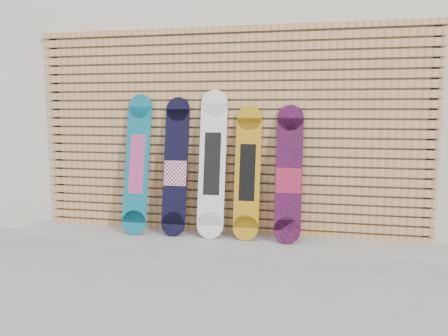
{
  "coord_description": "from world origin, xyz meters",
  "views": [
    {
      "loc": [
        0.75,
        -3.59,
        1.44
      ],
      "look_at": [
        -0.15,
        0.75,
        0.85
      ],
      "focal_mm": 35.0,
      "sensor_mm": 36.0,
      "label": 1
    }
  ],
  "objects_px": {
    "snowboard_0": "(137,164)",
    "snowboard_1": "(176,167)",
    "snowboard_3": "(247,172)",
    "snowboard_4": "(289,175)",
    "snowboard_2": "(212,164)"
  },
  "relations": [
    {
      "from": "snowboard_3",
      "to": "snowboard_4",
      "type": "xyz_separation_m",
      "value": [
        0.42,
        -0.02,
        -0.01
      ]
    },
    {
      "from": "snowboard_1",
      "to": "snowboard_3",
      "type": "xyz_separation_m",
      "value": [
        0.77,
        0.0,
        -0.03
      ]
    },
    {
      "from": "snowboard_1",
      "to": "snowboard_2",
      "type": "bearing_deg",
      "value": 0.35
    },
    {
      "from": "snowboard_1",
      "to": "snowboard_2",
      "type": "height_order",
      "value": "snowboard_2"
    },
    {
      "from": "snowboard_0",
      "to": "snowboard_2",
      "type": "distance_m",
      "value": 0.83
    },
    {
      "from": "snowboard_0",
      "to": "snowboard_1",
      "type": "height_order",
      "value": "snowboard_0"
    },
    {
      "from": "snowboard_0",
      "to": "snowboard_3",
      "type": "height_order",
      "value": "snowboard_0"
    },
    {
      "from": "snowboard_0",
      "to": "snowboard_1",
      "type": "relative_size",
      "value": 1.02
    },
    {
      "from": "snowboard_0",
      "to": "snowboard_1",
      "type": "xyz_separation_m",
      "value": [
        0.43,
        0.02,
        -0.03
      ]
    },
    {
      "from": "snowboard_0",
      "to": "snowboard_3",
      "type": "relative_size",
      "value": 1.09
    },
    {
      "from": "snowboard_2",
      "to": "snowboard_3",
      "type": "bearing_deg",
      "value": 0.39
    },
    {
      "from": "snowboard_3",
      "to": "snowboard_4",
      "type": "distance_m",
      "value": 0.42
    },
    {
      "from": "snowboard_0",
      "to": "snowboard_4",
      "type": "height_order",
      "value": "snowboard_0"
    },
    {
      "from": "snowboard_1",
      "to": "snowboard_4",
      "type": "height_order",
      "value": "snowboard_1"
    },
    {
      "from": "snowboard_2",
      "to": "snowboard_3",
      "type": "distance_m",
      "value": 0.38
    }
  ]
}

